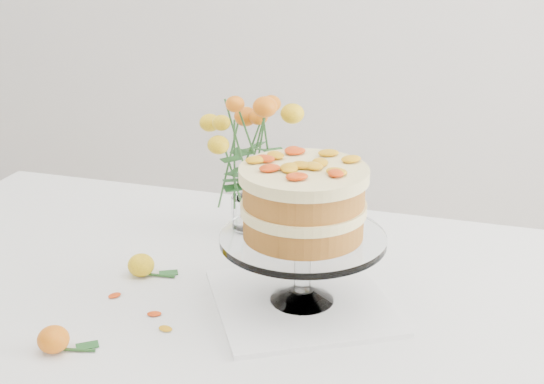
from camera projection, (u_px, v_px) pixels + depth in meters
The scene contains 9 objects.
table at pixel (196, 318), 1.50m from camera, with size 1.43×0.93×0.76m.
napkin at pixel (302, 302), 1.38m from camera, with size 0.31×0.31×0.01m, color white.
cake_stand at pixel (303, 209), 1.32m from camera, with size 0.30×0.30×0.27m.
rose_vase at pixel (246, 146), 1.61m from camera, with size 0.23×0.23×0.35m.
loose_rose_near at pixel (141, 265), 1.48m from camera, with size 0.09×0.05×0.04m.
loose_rose_far at pixel (54, 339), 1.23m from camera, with size 0.09×0.05×0.04m.
stray_petal_a at pixel (115, 296), 1.41m from camera, with size 0.03×0.02×0.00m, color orange.
stray_petal_b at pixel (154, 314), 1.35m from camera, with size 0.03×0.02×0.00m, color orange.
stray_petal_c at pixel (165, 329), 1.30m from camera, with size 0.03×0.02×0.00m, color orange.
Camera 1 is at (0.53, -1.21, 1.44)m, focal length 50.00 mm.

